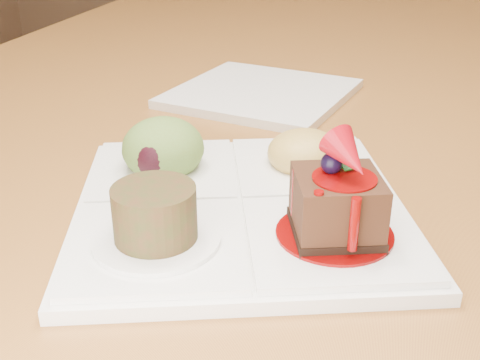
# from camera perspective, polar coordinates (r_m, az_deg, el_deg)

# --- Properties ---
(dining_table) EXTENTS (1.00, 1.80, 0.75)m
(dining_table) POSITION_cam_1_polar(r_m,az_deg,el_deg) (1.15, 2.37, 8.99)
(dining_table) COLOR #A06F29
(dining_table) RESTS_ON ground
(sampler_plate) EXTENTS (0.37, 0.37, 0.11)m
(sampler_plate) POSITION_cam_1_polar(r_m,az_deg,el_deg) (0.54, -0.29, -1.01)
(sampler_plate) COLOR white
(sampler_plate) RESTS_ON dining_table
(second_plate) EXTENTS (0.27, 0.27, 0.01)m
(second_plate) POSITION_cam_1_polar(r_m,az_deg,el_deg) (0.86, 2.05, 8.21)
(second_plate) COLOR white
(second_plate) RESTS_ON dining_table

